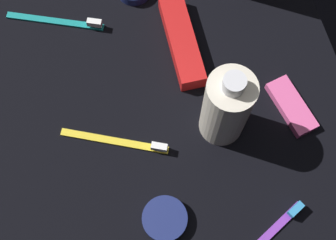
{
  "coord_description": "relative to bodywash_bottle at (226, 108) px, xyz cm",
  "views": [
    {
      "loc": [
        24.11,
        -5.71,
        70.11
      ],
      "look_at": [
        0.0,
        0.0,
        3.0
      ],
      "focal_mm": 47.74,
      "sensor_mm": 36.0,
      "label": 1
    }
  ],
  "objects": [
    {
      "name": "ground_plane",
      "position": [
        -1.83,
        -8.57,
        -8.44
      ],
      "size": [
        84.0,
        64.0,
        1.2
      ],
      "primitive_type": "cube",
      "color": "black"
    },
    {
      "name": "bodywash_bottle",
      "position": [
        0.0,
        0.0,
        0.0
      ],
      "size": [
        7.25,
        7.25,
        17.4
      ],
      "color": "silver",
      "rests_on": "ground_plane"
    },
    {
      "name": "toothbrush_yellow",
      "position": [
        -0.79,
        -16.7,
        -7.23
      ],
      "size": [
        8.36,
        16.95,
        2.1
      ],
      "color": "yellow",
      "rests_on": "ground_plane"
    },
    {
      "name": "toothbrush_teal",
      "position": [
        -25.78,
        -22.86,
        -7.23
      ],
      "size": [
        7.85,
        17.14,
        2.1
      ],
      "color": "teal",
      "rests_on": "ground_plane"
    },
    {
      "name": "toothbrush_purple",
      "position": [
        19.28,
        1.56,
        -7.23
      ],
      "size": [
        9.51,
        16.46,
        2.1
      ],
      "color": "purple",
      "rests_on": "ground_plane"
    },
    {
      "name": "toothpaste_box_red",
      "position": [
        -16.21,
        -2.71,
        -6.24
      ],
      "size": [
        17.61,
        4.43,
        3.2
      ],
      "primitive_type": "cube",
      "rotation": [
        0.0,
        0.0,
        -0.0
      ],
      "color": "red",
      "rests_on": "ground_plane"
    },
    {
      "name": "snack_bar_pink",
      "position": [
        -0.28,
        12.35,
        -7.09
      ],
      "size": [
        11.04,
        6.3,
        1.5
      ],
      "primitive_type": "cube",
      "rotation": [
        0.0,
        0.0,
        0.23
      ],
      "color": "#E55999",
      "rests_on": "ground_plane"
    },
    {
      "name": "cream_tin_right",
      "position": [
        13.0,
        -12.59,
        -6.96
      ],
      "size": [
        6.97,
        6.97,
        1.77
      ],
      "primitive_type": "cylinder",
      "color": "navy",
      "rests_on": "ground_plane"
    }
  ]
}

